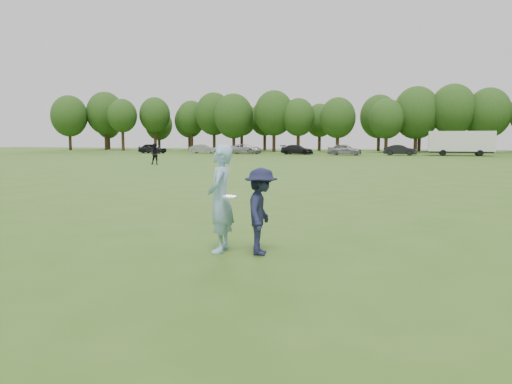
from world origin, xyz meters
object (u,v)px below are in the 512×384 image
(car_a, at_px, (152,148))
(car_b, at_px, (203,149))
(cargo_trailer, at_px, (461,142))
(defender, at_px, (261,211))
(car_d, at_px, (297,150))
(car_c, at_px, (245,149))
(car_e, at_px, (345,150))
(car_f, at_px, (400,150))
(player_far_a, at_px, (155,154))
(thrower, at_px, (220,199))

(car_a, xyz_separation_m, car_b, (7.45, 2.03, -0.07))
(car_b, xyz_separation_m, cargo_trailer, (36.49, 0.01, 1.11))
(defender, xyz_separation_m, car_d, (-13.12, 60.15, -0.17))
(car_a, bearing_deg, car_c, -81.10)
(car_d, relative_size, cargo_trailer, 0.52)
(cargo_trailer, bearing_deg, defender, -97.90)
(defender, relative_size, car_c, 0.32)
(car_d, bearing_deg, cargo_trailer, -80.63)
(defender, height_order, car_e, defender)
(car_e, bearing_deg, cargo_trailer, -79.31)
(car_f, relative_size, cargo_trailer, 0.47)
(car_a, xyz_separation_m, car_e, (29.25, -0.43, 0.03))
(player_far_a, distance_m, car_e, 31.72)
(defender, bearing_deg, car_b, 15.46)
(car_c, relative_size, car_d, 1.12)
(car_d, distance_m, car_e, 7.10)
(defender, bearing_deg, thrower, 81.48)
(car_a, distance_m, car_f, 36.43)
(player_far_a, relative_size, car_f, 0.43)
(car_a, height_order, car_b, car_a)
(thrower, height_order, car_a, thrower)
(car_e, bearing_deg, defender, -172.79)
(cargo_trailer, bearing_deg, car_f, -174.48)
(thrower, xyz_separation_m, player_far_a, (-17.67, 29.26, -0.15))
(cargo_trailer, bearing_deg, car_d, -177.86)
(car_b, bearing_deg, cargo_trailer, -92.99)
(car_d, bearing_deg, car_c, 93.30)
(car_e, bearing_deg, car_b, 84.71)
(car_b, distance_m, car_f, 28.97)
(defender, height_order, cargo_trailer, cargo_trailer)
(car_c, height_order, car_e, car_e)
(car_d, bearing_deg, defender, -160.46)
(defender, bearing_deg, car_e, -3.16)
(defender, relative_size, car_e, 0.37)
(defender, distance_m, car_d, 61.57)
(car_c, bearing_deg, car_a, 104.87)
(thrower, xyz_separation_m, car_d, (-12.29, 60.17, -0.38))
(thrower, relative_size, car_e, 0.47)
(thrower, relative_size, car_b, 0.52)
(thrower, bearing_deg, car_d, -179.02)
(thrower, distance_m, car_c, 64.02)
(player_far_a, height_order, car_b, player_far_a)
(car_a, height_order, car_e, car_e)
(thrower, relative_size, defender, 1.25)
(defender, height_order, player_far_a, player_far_a)
(thrower, xyz_separation_m, car_e, (-5.39, 58.50, -0.29))
(car_d, distance_m, car_f, 14.06)
(thrower, height_order, player_far_a, thrower)
(thrower, distance_m, car_d, 61.41)
(car_f, bearing_deg, car_d, 94.47)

